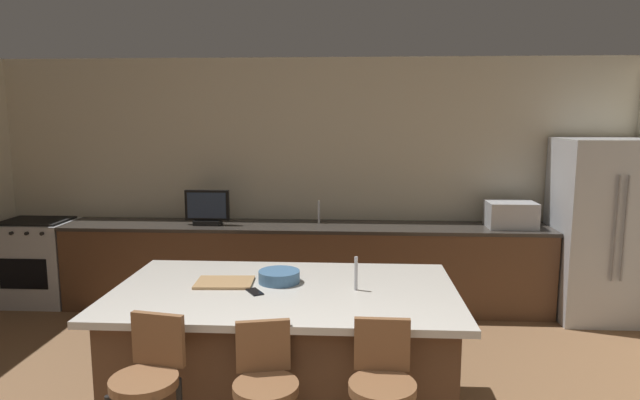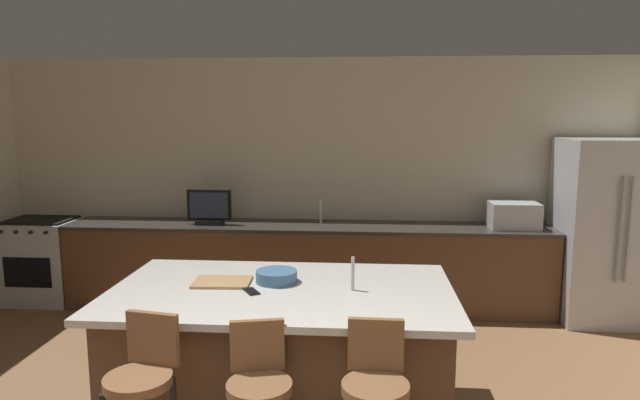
# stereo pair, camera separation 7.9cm
# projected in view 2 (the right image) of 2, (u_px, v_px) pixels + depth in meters

# --- Properties ---
(wall_back) EXTENTS (7.29, 0.12, 2.64)m
(wall_back) POSITION_uv_depth(u_px,v_px,m) (315.00, 180.00, 6.08)
(wall_back) COLOR beige
(wall_back) RESTS_ON ground_plane
(counter_back) EXTENTS (5.06, 0.62, 0.90)m
(counter_back) POSITION_uv_depth(u_px,v_px,m) (307.00, 266.00, 5.84)
(counter_back) COLOR brown
(counter_back) RESTS_ON ground_plane
(kitchen_island) EXTENTS (2.22, 1.30, 0.92)m
(kitchen_island) POSITION_uv_depth(u_px,v_px,m) (282.00, 354.00, 3.65)
(kitchen_island) COLOR black
(kitchen_island) RESTS_ON ground_plane
(refrigerator) EXTENTS (0.86, 0.82, 1.80)m
(refrigerator) POSITION_uv_depth(u_px,v_px,m) (604.00, 230.00, 5.46)
(refrigerator) COLOR #B7BABF
(refrigerator) RESTS_ON ground_plane
(range_oven) EXTENTS (0.73, 0.63, 0.92)m
(range_oven) POSITION_uv_depth(u_px,v_px,m) (43.00, 260.00, 6.05)
(range_oven) COLOR #B7BABF
(range_oven) RESTS_ON ground_plane
(microwave) EXTENTS (0.48, 0.36, 0.26)m
(microwave) POSITION_uv_depth(u_px,v_px,m) (513.00, 215.00, 5.59)
(microwave) COLOR #B7BABF
(microwave) RESTS_ON counter_back
(tv_monitor) EXTENTS (0.46, 0.16, 0.37)m
(tv_monitor) POSITION_uv_depth(u_px,v_px,m) (209.00, 209.00, 5.77)
(tv_monitor) COLOR black
(tv_monitor) RESTS_ON counter_back
(sink_faucet_back) EXTENTS (0.02, 0.02, 0.24)m
(sink_faucet_back) POSITION_uv_depth(u_px,v_px,m) (321.00, 212.00, 5.84)
(sink_faucet_back) COLOR #B2B2B7
(sink_faucet_back) RESTS_ON counter_back
(sink_faucet_island) EXTENTS (0.02, 0.02, 0.22)m
(sink_faucet_island) POSITION_uv_depth(u_px,v_px,m) (353.00, 274.00, 3.53)
(sink_faucet_island) COLOR #B2B2B7
(sink_faucet_island) RESTS_ON kitchen_island
(bar_stool_left) EXTENTS (0.34, 0.36, 1.02)m
(bar_stool_left) POSITION_uv_depth(u_px,v_px,m) (143.00, 396.00, 2.81)
(bar_stool_left) COLOR brown
(bar_stool_left) RESTS_ON ground_plane
(bar_stool_center) EXTENTS (0.35, 0.37, 0.95)m
(bar_stool_center) POSITION_uv_depth(u_px,v_px,m) (259.00, 399.00, 2.87)
(bar_stool_center) COLOR brown
(bar_stool_center) RESTS_ON ground_plane
(fruit_bowl) EXTENTS (0.28, 0.28, 0.08)m
(fruit_bowl) POSITION_uv_depth(u_px,v_px,m) (277.00, 276.00, 3.71)
(fruit_bowl) COLOR #3F668C
(fruit_bowl) RESTS_ON kitchen_island
(cell_phone) EXTENTS (0.14, 0.16, 0.01)m
(cell_phone) POSITION_uv_depth(u_px,v_px,m) (251.00, 291.00, 3.51)
(cell_phone) COLOR black
(cell_phone) RESTS_ON kitchen_island
(cutting_board) EXTENTS (0.39, 0.29, 0.02)m
(cutting_board) POSITION_uv_depth(u_px,v_px,m) (222.00, 282.00, 3.69)
(cutting_board) COLOR #A87F51
(cutting_board) RESTS_ON kitchen_island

